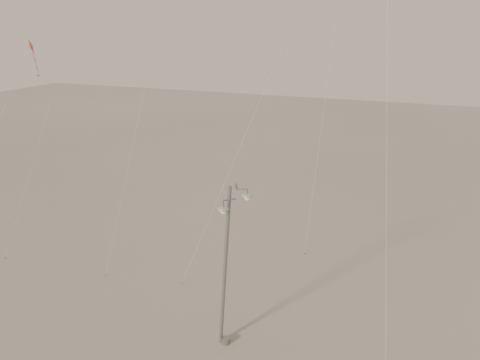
% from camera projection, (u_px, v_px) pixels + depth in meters
% --- Properties ---
extents(ground, '(160.00, 160.00, 0.00)m').
position_uv_depth(ground, '(183.00, 337.00, 23.79)').
color(ground, gray).
rests_on(ground, ground).
extents(street_lamp, '(1.67, 1.11, 8.50)m').
position_uv_depth(street_lamp, '(227.00, 263.00, 21.82)').
color(street_lamp, gray).
rests_on(street_lamp, ground).
extents(kite_3, '(2.49, 9.24, 14.27)m').
position_uv_depth(kite_3, '(7.00, 104.00, 25.55)').
color(kite_3, maroon).
rests_on(kite_3, ground).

